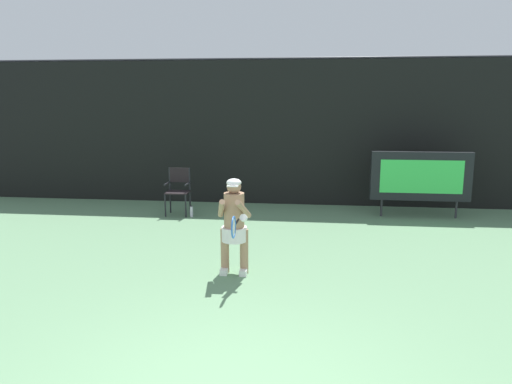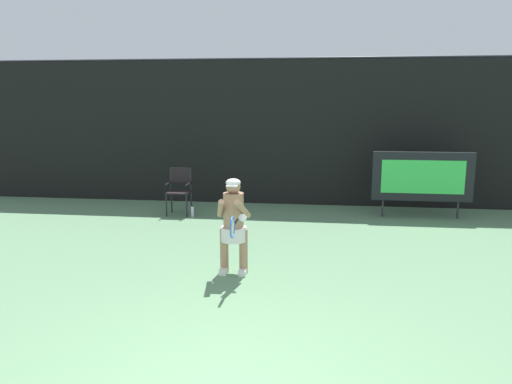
{
  "view_description": "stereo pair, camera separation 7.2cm",
  "coord_description": "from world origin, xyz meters",
  "px_view_note": "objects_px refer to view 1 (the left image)",
  "views": [
    {
      "loc": [
        0.68,
        -3.71,
        2.64
      ],
      "look_at": [
        -0.29,
        4.54,
        1.05
      ],
      "focal_mm": 33.93,
      "sensor_mm": 36.0,
      "label": 1
    },
    {
      "loc": [
        0.75,
        -3.7,
        2.64
      ],
      "look_at": [
        -0.29,
        4.54,
        1.05
      ],
      "focal_mm": 33.93,
      "sensor_mm": 36.0,
      "label": 2
    }
  ],
  "objects_px": {
    "tennis_player": "(234,222)",
    "tennis_racket": "(234,227)",
    "scoreboard": "(421,176)",
    "umpire_chair": "(178,188)",
    "water_bottle": "(191,212)"
  },
  "relations": [
    {
      "from": "tennis_player",
      "to": "tennis_racket",
      "type": "distance_m",
      "value": 0.65
    },
    {
      "from": "tennis_racket",
      "to": "water_bottle",
      "type": "bearing_deg",
      "value": 95.95
    },
    {
      "from": "water_bottle",
      "to": "tennis_racket",
      "type": "height_order",
      "value": "tennis_racket"
    },
    {
      "from": "scoreboard",
      "to": "umpire_chair",
      "type": "height_order",
      "value": "scoreboard"
    },
    {
      "from": "water_bottle",
      "to": "tennis_player",
      "type": "xyz_separation_m",
      "value": [
        1.56,
        -3.47,
        0.68
      ]
    },
    {
      "from": "scoreboard",
      "to": "umpire_chair",
      "type": "relative_size",
      "value": 2.04
    },
    {
      "from": "tennis_player",
      "to": "umpire_chair",
      "type": "bearing_deg",
      "value": 117.44
    },
    {
      "from": "scoreboard",
      "to": "water_bottle",
      "type": "xyz_separation_m",
      "value": [
        -5.14,
        -0.57,
        -0.82
      ]
    },
    {
      "from": "umpire_chair",
      "to": "tennis_player",
      "type": "height_order",
      "value": "tennis_player"
    },
    {
      "from": "umpire_chair",
      "to": "tennis_racket",
      "type": "bearing_deg",
      "value": -65.0
    },
    {
      "from": "scoreboard",
      "to": "umpire_chair",
      "type": "bearing_deg",
      "value": -176.27
    },
    {
      "from": "scoreboard",
      "to": "tennis_player",
      "type": "bearing_deg",
      "value": -131.52
    },
    {
      "from": "tennis_player",
      "to": "tennis_racket",
      "type": "height_order",
      "value": "tennis_player"
    },
    {
      "from": "umpire_chair",
      "to": "tennis_racket",
      "type": "height_order",
      "value": "umpire_chair"
    },
    {
      "from": "water_bottle",
      "to": "tennis_player",
      "type": "distance_m",
      "value": 3.87
    }
  ]
}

